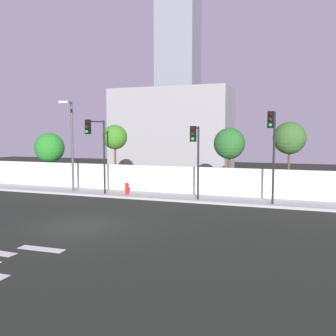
{
  "coord_description": "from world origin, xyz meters",
  "views": [
    {
      "loc": [
        9.05,
        -13.87,
        4.13
      ],
      "look_at": [
        1.92,
        6.5,
        2.11
      ],
      "focal_mm": 39.2,
      "sensor_mm": 36.0,
      "label": 1
    }
  ],
  "objects_px": {
    "roadside_tree_rightmost": "(289,138)",
    "roadside_tree_leftmost": "(50,148)",
    "traffic_light_right": "(272,138)",
    "street_lamp_curbside": "(71,139)",
    "traffic_light_left": "(96,140)",
    "traffic_light_center": "(195,147)",
    "fire_hydrant": "(127,188)",
    "roadside_tree_midright": "(229,144)",
    "roadside_tree_midleft": "(115,137)"
  },
  "relations": [
    {
      "from": "fire_hydrant",
      "to": "traffic_light_center",
      "type": "bearing_deg",
      "value": -9.34
    },
    {
      "from": "traffic_light_center",
      "to": "roadside_tree_rightmost",
      "type": "distance_m",
      "value": 6.19
    },
    {
      "from": "traffic_light_right",
      "to": "street_lamp_curbside",
      "type": "height_order",
      "value": "street_lamp_curbside"
    },
    {
      "from": "street_lamp_curbside",
      "to": "roadside_tree_midright",
      "type": "distance_m",
      "value": 10.68
    },
    {
      "from": "roadside_tree_leftmost",
      "to": "roadside_tree_rightmost",
      "type": "distance_m",
      "value": 17.98
    },
    {
      "from": "roadside_tree_midleft",
      "to": "roadside_tree_midright",
      "type": "bearing_deg",
      "value": 0.0
    },
    {
      "from": "roadside_tree_leftmost",
      "to": "roadside_tree_midleft",
      "type": "distance_m",
      "value": 5.83
    },
    {
      "from": "traffic_light_left",
      "to": "traffic_light_center",
      "type": "distance_m",
      "value": 6.54
    },
    {
      "from": "traffic_light_left",
      "to": "roadside_tree_midright",
      "type": "bearing_deg",
      "value": 24.15
    },
    {
      "from": "street_lamp_curbside",
      "to": "roadside_tree_midright",
      "type": "xyz_separation_m",
      "value": [
        10.3,
        2.82,
        -0.33
      ]
    },
    {
      "from": "roadside_tree_midright",
      "to": "traffic_light_right",
      "type": "bearing_deg",
      "value": -47.89
    },
    {
      "from": "fire_hydrant",
      "to": "roadside_tree_midright",
      "type": "bearing_deg",
      "value": 22.26
    },
    {
      "from": "roadside_tree_rightmost",
      "to": "fire_hydrant",
      "type": "bearing_deg",
      "value": -165.66
    },
    {
      "from": "traffic_light_center",
      "to": "traffic_light_right",
      "type": "height_order",
      "value": "traffic_light_right"
    },
    {
      "from": "roadside_tree_rightmost",
      "to": "roadside_tree_leftmost",
      "type": "bearing_deg",
      "value": 180.0
    },
    {
      "from": "traffic_light_left",
      "to": "traffic_light_right",
      "type": "height_order",
      "value": "traffic_light_right"
    },
    {
      "from": "street_lamp_curbside",
      "to": "roadside_tree_midleft",
      "type": "bearing_deg",
      "value": 56.5
    },
    {
      "from": "traffic_light_left",
      "to": "roadside_tree_rightmost",
      "type": "bearing_deg",
      "value": 16.92
    },
    {
      "from": "street_lamp_curbside",
      "to": "roadside_tree_midleft",
      "type": "distance_m",
      "value": 3.38
    },
    {
      "from": "traffic_light_center",
      "to": "roadside_tree_midright",
      "type": "height_order",
      "value": "traffic_light_center"
    },
    {
      "from": "traffic_light_left",
      "to": "traffic_light_right",
      "type": "relative_size",
      "value": 0.94
    },
    {
      "from": "street_lamp_curbside",
      "to": "roadside_tree_rightmost",
      "type": "distance_m",
      "value": 14.34
    },
    {
      "from": "traffic_light_right",
      "to": "traffic_light_center",
      "type": "bearing_deg",
      "value": -178.23
    },
    {
      "from": "traffic_light_center",
      "to": "fire_hydrant",
      "type": "height_order",
      "value": "traffic_light_center"
    },
    {
      "from": "roadside_tree_midright",
      "to": "traffic_light_left",
      "type": "bearing_deg",
      "value": -155.85
    },
    {
      "from": "traffic_light_center",
      "to": "traffic_light_right",
      "type": "xyz_separation_m",
      "value": [
        4.33,
        0.13,
        0.51
      ]
    },
    {
      "from": "roadside_tree_leftmost",
      "to": "traffic_light_center",
      "type": "bearing_deg",
      "value": -14.71
    },
    {
      "from": "traffic_light_center",
      "to": "roadside_tree_midleft",
      "type": "distance_m",
      "value": 7.79
    },
    {
      "from": "street_lamp_curbside",
      "to": "roadside_tree_rightmost",
      "type": "xyz_separation_m",
      "value": [
        14.06,
        2.82,
        0.04
      ]
    },
    {
      "from": "traffic_light_right",
      "to": "street_lamp_curbside",
      "type": "relative_size",
      "value": 0.84
    },
    {
      "from": "traffic_light_left",
      "to": "roadside_tree_leftmost",
      "type": "bearing_deg",
      "value": 150.34
    },
    {
      "from": "traffic_light_left",
      "to": "traffic_light_center",
      "type": "xyz_separation_m",
      "value": [
        6.53,
        0.2,
        -0.32
      ]
    },
    {
      "from": "traffic_light_center",
      "to": "roadside_tree_midleft",
      "type": "bearing_deg",
      "value": 154.43
    },
    {
      "from": "traffic_light_left",
      "to": "street_lamp_curbside",
      "type": "xyz_separation_m",
      "value": [
        -2.35,
        0.74,
        0.11
      ]
    },
    {
      "from": "traffic_light_left",
      "to": "street_lamp_curbside",
      "type": "height_order",
      "value": "street_lamp_curbside"
    },
    {
      "from": "traffic_light_left",
      "to": "fire_hydrant",
      "type": "relative_size",
      "value": 6.18
    },
    {
      "from": "street_lamp_curbside",
      "to": "fire_hydrant",
      "type": "height_order",
      "value": "street_lamp_curbside"
    },
    {
      "from": "fire_hydrant",
      "to": "roadside_tree_leftmost",
      "type": "bearing_deg",
      "value": 162.14
    },
    {
      "from": "street_lamp_curbside",
      "to": "roadside_tree_leftmost",
      "type": "height_order",
      "value": "street_lamp_curbside"
    },
    {
      "from": "street_lamp_curbside",
      "to": "fire_hydrant",
      "type": "bearing_deg",
      "value": 3.64
    },
    {
      "from": "traffic_light_left",
      "to": "roadside_tree_leftmost",
      "type": "height_order",
      "value": "traffic_light_left"
    },
    {
      "from": "traffic_light_left",
      "to": "roadside_tree_midleft",
      "type": "height_order",
      "value": "traffic_light_left"
    },
    {
      "from": "traffic_light_left",
      "to": "traffic_light_right",
      "type": "xyz_separation_m",
      "value": [
        10.86,
        0.34,
        0.19
      ]
    },
    {
      "from": "traffic_light_right",
      "to": "fire_hydrant",
      "type": "distance_m",
      "value": 9.78
    },
    {
      "from": "roadside_tree_leftmost",
      "to": "fire_hydrant",
      "type": "bearing_deg",
      "value": -17.86
    },
    {
      "from": "roadside_tree_midright",
      "to": "roadside_tree_rightmost",
      "type": "xyz_separation_m",
      "value": [
        3.76,
        0.0,
        0.37
      ]
    },
    {
      "from": "traffic_light_center",
      "to": "traffic_light_right",
      "type": "relative_size",
      "value": 0.85
    },
    {
      "from": "traffic_light_left",
      "to": "roadside_tree_leftmost",
      "type": "distance_m",
      "value": 7.23
    },
    {
      "from": "fire_hydrant",
      "to": "roadside_tree_midright",
      "type": "distance_m",
      "value": 7.36
    },
    {
      "from": "traffic_light_right",
      "to": "roadside_tree_midright",
      "type": "distance_m",
      "value": 4.37
    }
  ]
}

